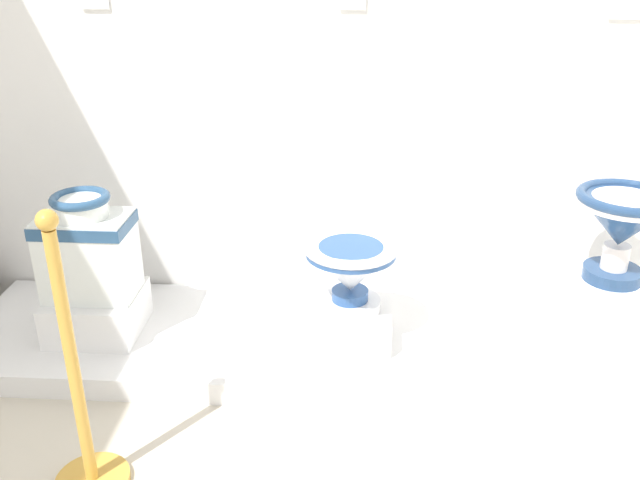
# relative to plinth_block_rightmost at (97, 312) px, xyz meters

# --- Properties ---
(display_platform) EXTENTS (3.34, 0.80, 0.10)m
(display_platform) POSITION_rel_plinth_block_rightmost_xyz_m (1.09, 0.04, -0.14)
(display_platform) COLOR white
(display_platform) RESTS_ON ground_plane
(plinth_block_rightmost) EXTENTS (0.37, 0.36, 0.18)m
(plinth_block_rightmost) POSITION_rel_plinth_block_rightmost_xyz_m (0.00, 0.00, 0.00)
(plinth_block_rightmost) COLOR white
(plinth_block_rightmost) RESTS_ON display_platform
(antique_toilet_rightmost) EXTENTS (0.37, 0.25, 0.45)m
(antique_toilet_rightmost) POSITION_rel_plinth_block_rightmost_xyz_m (0.00, 0.00, 0.31)
(antique_toilet_rightmost) COLOR white
(antique_toilet_rightmost) RESTS_ON plinth_block_rightmost
(plinth_block_squat_floral) EXTENTS (0.34, 0.33, 0.14)m
(plinth_block_squat_floral) POSITION_rel_plinth_block_rightmost_xyz_m (1.08, 0.01, -0.02)
(plinth_block_squat_floral) COLOR white
(plinth_block_squat_floral) RESTS_ON display_platform
(antique_toilet_squat_floral) EXTENTS (0.39, 0.39, 0.30)m
(antique_toilet_squat_floral) POSITION_rel_plinth_block_rightmost_xyz_m (1.08, 0.01, 0.25)
(antique_toilet_squat_floral) COLOR white
(antique_toilet_squat_floral) RESTS_ON plinth_block_squat_floral
(plinth_block_leftmost) EXTENTS (0.38, 0.28, 0.25)m
(plinth_block_leftmost) POSITION_rel_plinth_block_rightmost_xyz_m (2.17, 0.12, 0.04)
(plinth_block_leftmost) COLOR white
(plinth_block_leftmost) RESTS_ON display_platform
(antique_toilet_leftmost) EXTENTS (0.39, 0.39, 0.38)m
(antique_toilet_leftmost) POSITION_rel_plinth_block_rightmost_xyz_m (2.17, 0.12, 0.43)
(antique_toilet_leftmost) COLOR navy
(antique_toilet_leftmost) RESTS_ON plinth_block_leftmost
(info_placard_third) EXTENTS (0.13, 0.01, 0.13)m
(info_placard_third) POSITION_rel_plinth_block_rightmost_xyz_m (2.16, 0.45, 1.23)
(info_placard_third) COLOR white
(stanchion_post_near_left) EXTENTS (0.24, 0.24, 0.97)m
(stanchion_post_near_left) POSITION_rel_plinth_block_rightmost_xyz_m (0.25, -0.79, 0.11)
(stanchion_post_near_left) COLOR gold
(stanchion_post_near_left) RESTS_ON ground_plane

